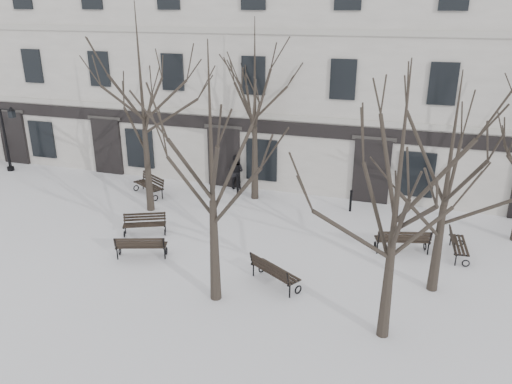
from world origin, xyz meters
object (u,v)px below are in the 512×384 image
at_px(tree_3, 450,160).
at_px(bench_2, 274,271).
at_px(bench_1, 141,246).
at_px(bench_4, 403,240).
at_px(tree_2, 399,176).
at_px(lamp_post, 8,134).
at_px(tree_1, 211,148).
at_px(bench_0, 145,223).
at_px(bench_3, 150,184).
at_px(bench_5, 457,244).

xyz_separation_m(tree_3, bench_2, (-4.80, -1.30, -3.73)).
xyz_separation_m(tree_3, bench_1, (-9.72, -0.95, -3.74)).
xyz_separation_m(bench_1, bench_4, (8.70, 3.20, 0.04)).
distance_m(tree_3, bench_4, 4.45).
height_order(tree_3, bench_2, tree_3).
xyz_separation_m(tree_2, bench_1, (-8.43, 1.89, -4.08)).
relative_size(tree_2, bench_1, 3.97).
bearing_deg(bench_4, lamp_post, -24.85).
relative_size(tree_2, bench_4, 3.66).
bearing_deg(tree_2, tree_3, 65.47).
distance_m(tree_1, bench_4, 8.26).
relative_size(bench_0, bench_3, 0.89).
xyz_separation_m(tree_3, bench_3, (-12.53, 4.70, -3.72)).
distance_m(tree_2, bench_1, 9.55).
xyz_separation_m(tree_2, lamp_post, (-19.94, 8.47, -2.54)).
relative_size(bench_3, lamp_post, 0.55).
bearing_deg(tree_1, bench_0, 142.10).
relative_size(bench_0, lamp_post, 0.49).
bearing_deg(bench_1, lamp_post, -48.53).
distance_m(bench_1, bench_2, 4.94).
xyz_separation_m(bench_4, bench_5, (1.85, 0.38, -0.06)).
distance_m(bench_0, bench_4, 9.68).
distance_m(bench_0, bench_2, 6.18).
distance_m(tree_3, bench_2, 6.21).
relative_size(tree_2, bench_0, 4.31).
distance_m(tree_2, bench_0, 10.81).
bearing_deg(bench_2, bench_4, -104.76).
relative_size(tree_1, bench_4, 3.81).
distance_m(bench_2, lamp_post, 17.90).
distance_m(bench_2, bench_5, 6.86).
distance_m(bench_0, bench_5, 11.57).
bearing_deg(bench_4, bench_3, -27.36).
xyz_separation_m(bench_0, bench_3, (-1.93, 3.87, 0.06)).
xyz_separation_m(bench_0, lamp_post, (-10.63, 4.81, 1.57)).
height_order(tree_1, bench_4, tree_1).
height_order(tree_1, bench_0, tree_1).
xyz_separation_m(tree_2, bench_2, (-3.51, 1.54, -4.06)).
relative_size(bench_0, bench_1, 0.92).
bearing_deg(bench_0, bench_3, 92.00).
height_order(tree_2, lamp_post, tree_2).
bearing_deg(bench_0, tree_1, -62.43).
distance_m(bench_4, lamp_post, 20.55).
relative_size(tree_3, bench_5, 3.96).
relative_size(tree_2, bench_2, 3.93).
bearing_deg(bench_3, bench_1, -32.90).
relative_size(bench_4, lamp_post, 0.57).
distance_m(tree_2, bench_2, 5.58).
height_order(bench_0, bench_3, bench_3).
height_order(tree_3, bench_0, tree_3).
distance_m(tree_1, tree_3, 6.78).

